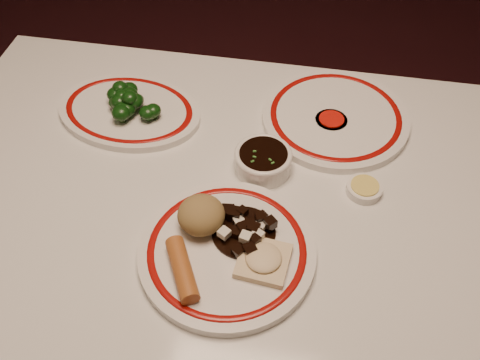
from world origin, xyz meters
name	(u,v)px	position (x,y,z in m)	size (l,w,h in m)	color
dining_table	(230,249)	(0.00, 0.00, 0.66)	(1.20, 0.90, 0.75)	white
main_plate	(227,251)	(0.01, -0.07, 0.76)	(0.37, 0.37, 0.02)	white
rice_mound	(201,215)	(-0.04, -0.03, 0.80)	(0.08, 0.08, 0.06)	olive
spring_roll	(182,269)	(-0.05, -0.13, 0.78)	(0.03, 0.03, 0.11)	#B0632B
fried_wonton	(263,260)	(0.07, -0.09, 0.78)	(0.09, 0.09, 0.02)	beige
stirfry_heap	(245,229)	(0.03, -0.04, 0.78)	(0.11, 0.11, 0.03)	black
broccoli_plate	(129,111)	(-0.25, 0.23, 0.76)	(0.32, 0.29, 0.02)	white
broccoli_pile	(129,102)	(-0.24, 0.22, 0.79)	(0.12, 0.11, 0.05)	#23471C
soy_bowl	(263,161)	(0.04, 0.13, 0.77)	(0.10, 0.10, 0.04)	white
sweet_sour_dish	(331,122)	(0.16, 0.27, 0.76)	(0.06, 0.06, 0.02)	white
mustard_dish	(364,189)	(0.23, 0.10, 0.76)	(0.06, 0.06, 0.02)	white
far_plate	(335,117)	(0.16, 0.28, 0.76)	(0.38, 0.38, 0.02)	white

